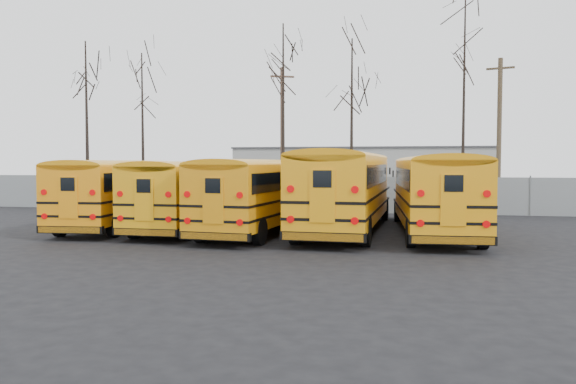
% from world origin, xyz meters
% --- Properties ---
extents(ground, '(120.00, 120.00, 0.00)m').
position_xyz_m(ground, '(0.00, 0.00, 0.00)').
color(ground, black).
rests_on(ground, ground).
extents(fence, '(40.00, 0.04, 2.00)m').
position_xyz_m(fence, '(0.00, 12.00, 1.00)').
color(fence, gray).
rests_on(fence, ground).
extents(distant_building, '(22.00, 8.00, 4.00)m').
position_xyz_m(distant_building, '(2.00, 32.00, 2.00)').
color(distant_building, '#AAABA6').
rests_on(distant_building, ground).
extents(bus_a, '(3.17, 10.57, 2.92)m').
position_xyz_m(bus_a, '(-6.35, 3.14, 1.71)').
color(bus_a, black).
rests_on(bus_a, ground).
extents(bus_b, '(2.52, 10.30, 2.87)m').
position_xyz_m(bus_b, '(-3.05, 3.00, 1.68)').
color(bus_b, black).
rests_on(bus_b, ground).
extents(bus_c, '(3.41, 10.70, 2.95)m').
position_xyz_m(bus_c, '(-0.03, 2.48, 1.73)').
color(bus_c, black).
rests_on(bus_c, ground).
extents(bus_d, '(3.19, 11.81, 3.28)m').
position_xyz_m(bus_d, '(3.21, 3.19, 1.92)').
color(bus_d, black).
rests_on(bus_d, ground).
extents(bus_e, '(3.14, 11.23, 3.11)m').
position_xyz_m(bus_e, '(6.62, 3.12, 1.82)').
color(bus_e, black).
rests_on(bus_e, ground).
extents(utility_pole_left, '(1.56, 0.77, 9.29)m').
position_xyz_m(utility_pole_left, '(-2.64, 18.87, 4.77)').
color(utility_pole_left, brown).
rests_on(utility_pole_left, ground).
extents(utility_pole_right, '(1.55, 0.56, 8.88)m').
position_xyz_m(utility_pole_right, '(11.04, 15.82, 4.56)').
color(utility_pole_right, '#4C3E2B').
rests_on(utility_pole_right, ground).
extents(tree_0, '(0.26, 0.26, 10.63)m').
position_xyz_m(tree_0, '(-14.69, 14.30, 5.31)').
color(tree_0, black).
rests_on(tree_0, ground).
extents(tree_1, '(0.26, 0.26, 9.82)m').
position_xyz_m(tree_1, '(-11.04, 14.82, 4.91)').
color(tree_1, black).
rests_on(tree_1, ground).
extents(tree_2, '(0.26, 0.26, 11.15)m').
position_xyz_m(tree_2, '(-1.65, 14.41, 5.57)').
color(tree_2, black).
rests_on(tree_2, ground).
extents(tree_3, '(0.26, 0.26, 10.08)m').
position_xyz_m(tree_3, '(2.49, 14.43, 5.04)').
color(tree_3, black).
rests_on(tree_3, ground).
extents(tree_4, '(0.26, 0.26, 12.45)m').
position_xyz_m(tree_4, '(8.81, 13.94, 6.23)').
color(tree_4, black).
rests_on(tree_4, ground).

